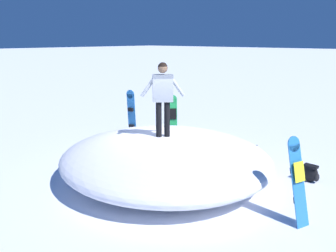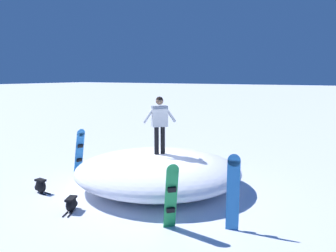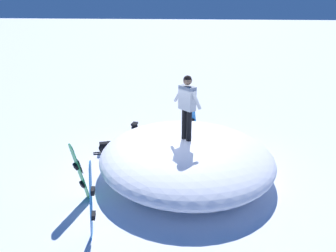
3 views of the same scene
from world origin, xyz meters
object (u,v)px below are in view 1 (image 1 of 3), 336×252
(backpack_near, at_px, (253,153))
(snowboard_tertiary_upright, at_px, (131,115))
(snowboard_primary_upright, at_px, (173,119))
(snowboard_secondary_upright, at_px, (298,180))
(snowboarder_standing, at_px, (163,92))
(backpack_far, at_px, (310,173))

(backpack_near, bearing_deg, snowboard_tertiary_upright, -74.27)
(snowboard_primary_upright, height_order, snowboard_secondary_upright, snowboard_secondary_upright)
(snowboard_primary_upright, xyz_separation_m, backpack_near, (-0.34, 2.80, -0.64))
(snowboard_primary_upright, bearing_deg, backpack_near, 97.01)
(snowboarder_standing, distance_m, snowboard_tertiary_upright, 3.59)
(snowboarder_standing, height_order, snowboard_primary_upright, snowboarder_standing)
(snowboarder_standing, relative_size, snowboard_tertiary_upright, 1.01)
(snowboarder_standing, height_order, backpack_near, snowboarder_standing)
(backpack_near, distance_m, backpack_far, 1.89)
(backpack_near, height_order, backpack_far, backpack_far)
(snowboarder_standing, bearing_deg, backpack_far, 128.02)
(snowboard_tertiary_upright, bearing_deg, snowboarder_standing, 61.26)
(snowboard_primary_upright, distance_m, backpack_near, 2.89)
(snowboard_tertiary_upright, bearing_deg, snowboard_secondary_upright, 76.61)
(snowboarder_standing, relative_size, backpack_far, 3.11)
(snowboard_primary_upright, height_order, snowboard_tertiary_upright, snowboard_tertiary_upright)
(snowboard_primary_upright, xyz_separation_m, backpack_far, (0.17, 4.62, -0.61))
(snowboard_primary_upright, bearing_deg, snowboard_secondary_upright, 65.90)
(snowboard_secondary_upright, distance_m, backpack_far, 2.23)
(snowboard_secondary_upright, relative_size, backpack_near, 2.40)
(snowboard_tertiary_upright, bearing_deg, backpack_far, 96.01)
(snowboard_secondary_upright, height_order, snowboard_tertiary_upright, snowboard_tertiary_upright)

